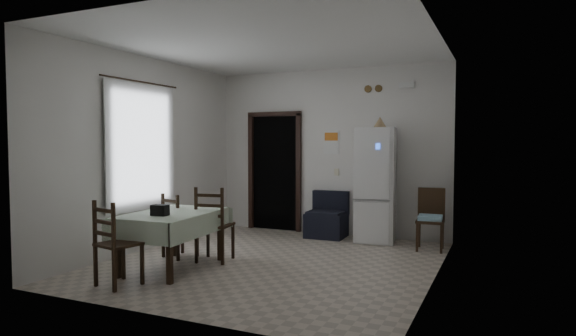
% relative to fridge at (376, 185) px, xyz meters
% --- Properties ---
extents(ground, '(4.50, 4.50, 0.00)m').
position_rel_fridge_xyz_m(ground, '(-0.93, -1.93, -0.93)').
color(ground, '#B8A996').
rests_on(ground, ground).
extents(ceiling, '(4.20, 4.50, 0.02)m').
position_rel_fridge_xyz_m(ceiling, '(-0.93, -1.93, 1.97)').
color(ceiling, white).
rests_on(ceiling, ground).
extents(wall_back, '(4.20, 0.02, 2.90)m').
position_rel_fridge_xyz_m(wall_back, '(-0.93, 0.32, 0.52)').
color(wall_back, silver).
rests_on(wall_back, ground).
extents(wall_front, '(4.20, 0.02, 2.90)m').
position_rel_fridge_xyz_m(wall_front, '(-0.93, -4.18, 0.52)').
color(wall_front, silver).
rests_on(wall_front, ground).
extents(wall_left, '(0.02, 4.50, 2.90)m').
position_rel_fridge_xyz_m(wall_left, '(-3.03, -1.93, 0.52)').
color(wall_left, silver).
rests_on(wall_left, ground).
extents(wall_right, '(0.02, 4.50, 2.90)m').
position_rel_fridge_xyz_m(wall_right, '(1.17, -1.93, 0.52)').
color(wall_right, silver).
rests_on(wall_right, ground).
extents(doorway, '(1.06, 0.52, 2.22)m').
position_rel_fridge_xyz_m(doorway, '(-1.98, 0.52, 0.13)').
color(doorway, black).
rests_on(doorway, ground).
extents(window_recess, '(0.10, 1.20, 1.60)m').
position_rel_fridge_xyz_m(window_recess, '(-3.08, -2.13, 0.62)').
color(window_recess, silver).
rests_on(window_recess, ground).
extents(curtain, '(0.02, 1.45, 1.85)m').
position_rel_fridge_xyz_m(curtain, '(-2.97, -2.13, 0.62)').
color(curtain, silver).
rests_on(curtain, ground).
extents(curtain_rod, '(0.02, 1.60, 0.02)m').
position_rel_fridge_xyz_m(curtain_rod, '(-2.96, -2.13, 1.57)').
color(curtain_rod, black).
rests_on(curtain_rod, ground).
extents(calendar, '(0.28, 0.02, 0.40)m').
position_rel_fridge_xyz_m(calendar, '(-0.88, 0.31, 0.69)').
color(calendar, white).
rests_on(calendar, ground).
extents(calendar_image, '(0.24, 0.01, 0.14)m').
position_rel_fridge_xyz_m(calendar_image, '(-0.88, 0.30, 0.79)').
color(calendar_image, orange).
rests_on(calendar_image, ground).
extents(light_switch, '(0.08, 0.02, 0.12)m').
position_rel_fridge_xyz_m(light_switch, '(-0.78, 0.31, 0.17)').
color(light_switch, beige).
rests_on(light_switch, ground).
extents(vent_left, '(0.12, 0.03, 0.12)m').
position_rel_fridge_xyz_m(vent_left, '(-0.23, 0.30, 1.59)').
color(vent_left, brown).
rests_on(vent_left, ground).
extents(vent_right, '(0.12, 0.03, 0.12)m').
position_rel_fridge_xyz_m(vent_right, '(-0.05, 0.30, 1.59)').
color(vent_right, brown).
rests_on(vent_right, ground).
extents(emergency_light, '(0.25, 0.07, 0.09)m').
position_rel_fridge_xyz_m(emergency_light, '(0.42, 0.28, 1.62)').
color(emergency_light, white).
rests_on(emergency_light, ground).
extents(fridge, '(0.67, 0.67, 1.86)m').
position_rel_fridge_xyz_m(fridge, '(0.00, 0.00, 0.00)').
color(fridge, white).
rests_on(fridge, ground).
extents(tan_cone, '(0.22, 0.22, 0.17)m').
position_rel_fridge_xyz_m(tan_cone, '(0.06, -0.02, 1.01)').
color(tan_cone, tan).
rests_on(tan_cone, fridge).
extents(navy_seat, '(0.66, 0.64, 0.77)m').
position_rel_fridge_xyz_m(navy_seat, '(-0.86, 0.00, -0.54)').
color(navy_seat, black).
rests_on(navy_seat, ground).
extents(corner_chair, '(0.42, 0.42, 0.92)m').
position_rel_fridge_xyz_m(corner_chair, '(0.90, -0.31, -0.47)').
color(corner_chair, black).
rests_on(corner_chair, ground).
extents(dining_table, '(1.01, 1.45, 0.72)m').
position_rel_fridge_xyz_m(dining_table, '(-1.96, -2.75, -0.57)').
color(dining_table, '#B3C4A8').
rests_on(dining_table, ground).
extents(black_bag, '(0.21, 0.14, 0.13)m').
position_rel_fridge_xyz_m(black_bag, '(-1.92, -3.03, -0.14)').
color(black_bag, black).
rests_on(black_bag, dining_table).
extents(dining_chair_far_left, '(0.48, 0.48, 0.90)m').
position_rel_fridge_xyz_m(dining_chair_far_left, '(-2.26, -2.20, -0.48)').
color(dining_chair_far_left, black).
rests_on(dining_chair_far_left, ground).
extents(dining_chair_far_right, '(0.50, 0.50, 1.02)m').
position_rel_fridge_xyz_m(dining_chair_far_right, '(-1.68, -2.19, -0.42)').
color(dining_chair_far_right, black).
rests_on(dining_chair_far_right, ground).
extents(dining_chair_near_head, '(0.50, 0.50, 0.97)m').
position_rel_fridge_xyz_m(dining_chair_near_head, '(-2.05, -3.60, -0.44)').
color(dining_chair_near_head, black).
rests_on(dining_chair_near_head, ground).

